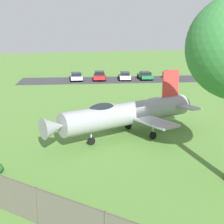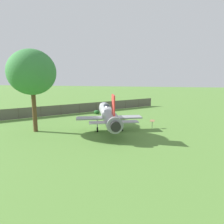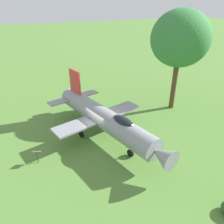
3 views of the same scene
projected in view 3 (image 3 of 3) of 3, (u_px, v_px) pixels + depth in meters
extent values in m
plane|color=#568438|center=(104.00, 136.00, 19.72)|extent=(200.00, 200.00, 0.00)
cylinder|color=gray|center=(103.00, 118.00, 18.82)|extent=(5.34, 11.76, 1.79)
cone|color=gray|center=(162.00, 156.00, 14.33)|extent=(1.94, 1.99, 1.52)
cylinder|color=black|center=(68.00, 95.00, 23.06)|extent=(1.21, 0.90, 1.07)
ellipsoid|color=black|center=(123.00, 122.00, 16.67)|extent=(1.53, 2.37, 0.84)
cube|color=red|center=(75.00, 81.00, 20.97)|extent=(0.69, 1.76, 2.23)
cube|color=gray|center=(121.00, 109.00, 20.75)|extent=(3.71, 2.65, 0.16)
cube|color=gray|center=(74.00, 127.00, 17.91)|extent=(3.71, 2.65, 0.16)
cube|color=gray|center=(89.00, 93.00, 23.14)|extent=(2.05, 1.60, 0.10)
cube|color=gray|center=(58.00, 102.00, 21.16)|extent=(2.05, 1.60, 0.10)
cylinder|color=#A5A8AD|center=(131.00, 146.00, 16.80)|extent=(0.12, 0.12, 1.44)
cylinder|color=black|center=(130.00, 153.00, 17.13)|extent=(0.36, 0.63, 0.60)
cylinder|color=#A5A8AD|center=(109.00, 116.00, 20.93)|extent=(0.12, 0.12, 1.44)
cylinder|color=black|center=(109.00, 123.00, 21.27)|extent=(0.36, 0.63, 0.60)
cylinder|color=#A5A8AD|center=(81.00, 127.00, 19.17)|extent=(0.12, 0.12, 1.44)
cylinder|color=black|center=(81.00, 134.00, 19.51)|extent=(0.36, 0.63, 0.60)
cylinder|color=brown|center=(174.00, 83.00, 23.51)|extent=(0.54, 0.54, 5.88)
ellipsoid|color=#387F3D|center=(180.00, 39.00, 21.38)|extent=(5.92, 5.66, 5.56)
cylinder|color=#333333|center=(38.00, 158.00, 16.40)|extent=(0.06, 0.06, 0.90)
cube|color=olive|center=(36.00, 152.00, 16.14)|extent=(0.69, 0.54, 0.25)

